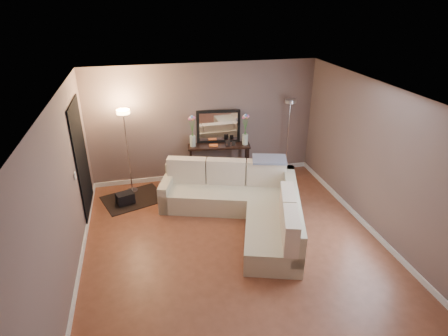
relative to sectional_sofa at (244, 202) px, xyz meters
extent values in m
cube|color=brown|center=(-0.39, -0.83, -0.34)|extent=(5.00, 5.50, 0.01)
cube|color=white|center=(-0.39, -0.83, 2.27)|extent=(5.00, 5.50, 0.01)
cube|color=#76615B|center=(-0.39, 1.93, 0.96)|extent=(5.00, 0.02, 2.60)
cube|color=#76615B|center=(-0.39, -3.59, 0.96)|extent=(5.00, 0.02, 2.60)
cube|color=#76615B|center=(-2.90, -0.83, 0.96)|extent=(0.02, 5.50, 2.60)
cube|color=#76615B|center=(2.12, -0.83, 0.96)|extent=(0.02, 5.50, 2.60)
cube|color=white|center=(-0.39, 1.90, -0.29)|extent=(5.00, 0.03, 0.10)
cube|color=white|center=(-2.88, -0.83, -0.29)|extent=(0.03, 5.50, 0.10)
cube|color=white|center=(2.09, -0.83, -0.29)|extent=(0.03, 5.50, 0.10)
cube|color=black|center=(-2.87, 0.87, 0.76)|extent=(0.02, 1.20, 2.20)
cube|color=white|center=(-2.87, 0.02, 0.86)|extent=(0.02, 0.08, 0.12)
cube|color=beige|center=(-0.20, 0.47, -0.14)|extent=(2.74, 1.65, 0.40)
cube|color=beige|center=(-0.10, 0.80, 0.14)|extent=(2.52, 0.99, 0.56)
cube|color=beige|center=(-1.36, 0.84, -0.06)|extent=(0.45, 0.91, 0.56)
cube|color=beige|center=(0.22, -0.98, -0.14)|extent=(1.34, 1.79, 0.40)
cube|color=beige|center=(0.69, -0.66, 0.14)|extent=(0.96, 2.43, 0.56)
cube|color=beige|center=(-0.93, 0.95, 0.32)|extent=(0.81, 0.45, 0.52)
cube|color=beige|center=(-0.18, 0.71, 0.32)|extent=(0.81, 0.45, 0.52)
cube|color=beige|center=(0.58, 0.46, 0.32)|extent=(0.81, 0.45, 0.52)
cube|color=beige|center=(0.54, -0.77, 0.32)|extent=(0.43, 0.75, 0.52)
cube|color=beige|center=(0.31, -1.48, 0.32)|extent=(0.43, 0.75, 0.52)
cube|color=slate|center=(0.63, 0.47, 0.61)|extent=(0.73, 0.54, 0.09)
cube|color=black|center=(-0.11, 1.68, 0.48)|extent=(1.40, 0.55, 0.04)
cube|color=black|center=(-0.76, 1.62, 0.06)|extent=(0.05, 0.05, 0.80)
cube|color=black|center=(-0.72, 1.91, 0.06)|extent=(0.05, 0.05, 0.80)
cube|color=black|center=(0.49, 1.45, 0.06)|extent=(0.05, 0.05, 0.80)
cube|color=black|center=(0.53, 1.74, 0.06)|extent=(0.05, 0.05, 0.80)
cube|color=black|center=(-0.11, 1.68, -0.15)|extent=(1.32, 0.51, 0.03)
cube|color=#BF3333|center=(-0.67, 1.75, -0.03)|extent=(0.05, 0.17, 0.20)
cube|color=#3359A5|center=(-0.63, 1.75, -0.02)|extent=(0.06, 0.17, 0.22)
cube|color=gold|center=(-0.58, 1.74, -0.01)|extent=(0.07, 0.17, 0.24)
cube|color=#3F7F4C|center=(-0.52, 1.73, -0.03)|extent=(0.07, 0.17, 0.20)
cube|color=#994C99|center=(-0.47, 1.73, -0.02)|extent=(0.05, 0.17, 0.22)
cube|color=orange|center=(-0.43, 1.72, -0.01)|extent=(0.06, 0.17, 0.24)
cube|color=#262626|center=(-0.38, 1.72, -0.03)|extent=(0.07, 0.17, 0.20)
cube|color=#4C99B2|center=(-0.33, 1.71, -0.02)|extent=(0.07, 0.17, 0.22)
cube|color=#B2A58C|center=(-0.28, 1.70, -0.01)|extent=(0.05, 0.17, 0.24)
cube|color=brown|center=(-0.23, 1.69, -0.03)|extent=(0.06, 0.17, 0.20)
cube|color=navy|center=(-0.19, 1.69, -0.02)|extent=(0.07, 0.17, 0.22)
cube|color=gold|center=(-0.13, 1.68, -0.01)|extent=(0.07, 0.17, 0.24)
cube|color=black|center=(-0.09, 1.86, 0.87)|extent=(0.96, 0.17, 0.76)
cube|color=white|center=(-0.09, 1.83, 0.87)|extent=(0.83, 0.12, 0.63)
cube|color=orange|center=(-0.24, 1.66, 0.51)|extent=(0.20, 0.15, 0.04)
cube|color=black|center=(0.07, 1.60, 0.55)|extent=(0.11, 0.04, 0.14)
cube|color=black|center=(0.19, 1.58, 0.54)|extent=(0.09, 0.03, 0.12)
cylinder|color=silver|center=(-0.68, 1.76, 0.61)|extent=(0.14, 0.14, 0.25)
cylinder|color=#38722D|center=(-0.70, 1.76, 0.90)|extent=(0.10, 0.02, 0.43)
sphere|color=#E5598C|center=(-0.72, 1.76, 1.13)|extent=(0.08, 0.08, 0.07)
cylinder|color=#38722D|center=(-0.69, 1.76, 0.92)|extent=(0.06, 0.02, 0.46)
sphere|color=white|center=(-0.70, 1.76, 1.15)|extent=(0.08, 0.08, 0.07)
cylinder|color=#38722D|center=(-0.68, 1.76, 0.93)|extent=(0.01, 0.01, 0.48)
sphere|color=#598CE5|center=(-0.68, 1.76, 1.17)|extent=(0.08, 0.08, 0.07)
cylinder|color=#38722D|center=(-0.67, 1.76, 0.90)|extent=(0.06, 0.02, 0.44)
sphere|color=#E58C4C|center=(-0.66, 1.75, 1.13)|extent=(0.08, 0.08, 0.07)
cylinder|color=#38722D|center=(-0.66, 1.75, 0.92)|extent=(0.11, 0.02, 0.45)
sphere|color=#D866B2|center=(-0.64, 1.75, 1.15)|extent=(0.08, 0.08, 0.07)
cylinder|color=silver|center=(0.46, 1.60, 0.61)|extent=(0.14, 0.14, 0.25)
cylinder|color=#38722D|center=(0.44, 1.60, 0.90)|extent=(0.10, 0.02, 0.43)
sphere|color=#E5598C|center=(0.42, 1.61, 1.13)|extent=(0.08, 0.08, 0.07)
cylinder|color=#38722D|center=(0.45, 1.60, 0.92)|extent=(0.06, 0.02, 0.46)
sphere|color=white|center=(0.44, 1.60, 1.15)|extent=(0.08, 0.08, 0.07)
cylinder|color=#38722D|center=(0.46, 1.60, 0.93)|extent=(0.01, 0.01, 0.48)
sphere|color=#598CE5|center=(0.46, 1.60, 1.17)|extent=(0.08, 0.08, 0.07)
cylinder|color=#38722D|center=(0.47, 1.60, 0.90)|extent=(0.06, 0.02, 0.44)
sphere|color=#E58C4C|center=(0.48, 1.60, 1.13)|extent=(0.08, 0.08, 0.07)
cylinder|color=#38722D|center=(0.48, 1.60, 0.92)|extent=(0.11, 0.02, 0.45)
sphere|color=#D866B2|center=(0.50, 1.59, 1.15)|extent=(0.08, 0.08, 0.07)
cylinder|color=silver|center=(-2.07, 1.54, -0.32)|extent=(0.30, 0.30, 0.03)
cylinder|color=silver|center=(-2.07, 1.54, 0.54)|extent=(0.03, 0.03, 1.73)
cylinder|color=#FFBF72|center=(-2.07, 1.54, 1.44)|extent=(0.33, 0.33, 0.08)
cylinder|color=silver|center=(1.50, 1.68, -0.32)|extent=(0.24, 0.24, 0.03)
cylinder|color=silver|center=(1.50, 1.68, 0.52)|extent=(0.03, 0.03, 1.69)
cylinder|color=silver|center=(1.50, 1.68, 1.40)|extent=(0.26, 0.26, 0.08)
cube|color=black|center=(-2.05, 1.18, -0.33)|extent=(1.41, 1.23, 0.02)
cube|color=black|center=(-2.20, 1.02, -0.20)|extent=(0.40, 0.34, 0.22)
camera|label=1|loc=(-1.73, -5.84, 3.58)|focal=30.00mm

